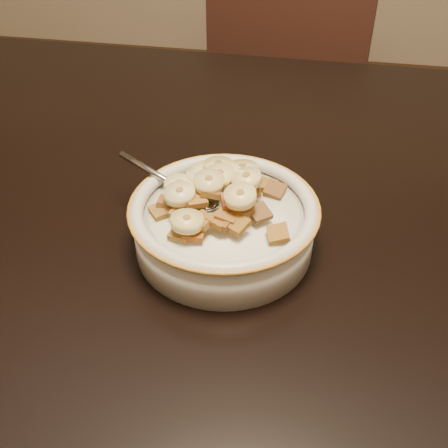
% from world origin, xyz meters
% --- Properties ---
extents(table, '(1.41, 0.91, 0.04)m').
position_xyz_m(table, '(0.00, 0.00, 0.73)').
color(table, black).
rests_on(table, floor).
extents(chair, '(0.46, 0.46, 0.91)m').
position_xyz_m(chair, '(0.03, 0.69, 0.46)').
color(chair, black).
rests_on(chair, floor).
extents(cereal_bowl, '(0.18, 0.18, 0.04)m').
position_xyz_m(cereal_bowl, '(0.03, -0.05, 0.77)').
color(cereal_bowl, beige).
rests_on(cereal_bowl, table).
extents(milk, '(0.15, 0.15, 0.00)m').
position_xyz_m(milk, '(0.03, -0.05, 0.79)').
color(milk, white).
rests_on(milk, cereal_bowl).
extents(spoon, '(0.05, 0.05, 0.01)m').
position_xyz_m(spoon, '(0.00, -0.04, 0.80)').
color(spoon, gray).
rests_on(spoon, cereal_bowl).
extents(cereal_square_0, '(0.03, 0.03, 0.01)m').
position_xyz_m(cereal_square_0, '(0.05, -0.06, 0.81)').
color(cereal_square_0, brown).
rests_on(cereal_square_0, milk).
extents(cereal_square_1, '(0.02, 0.02, 0.01)m').
position_xyz_m(cereal_square_1, '(0.04, -0.04, 0.82)').
color(cereal_square_1, brown).
rests_on(cereal_square_1, milk).
extents(cereal_square_2, '(0.03, 0.03, 0.01)m').
position_xyz_m(cereal_square_2, '(0.07, -0.06, 0.81)').
color(cereal_square_2, brown).
rests_on(cereal_square_2, milk).
extents(cereal_square_3, '(0.03, 0.02, 0.01)m').
position_xyz_m(cereal_square_3, '(0.07, 0.00, 0.80)').
color(cereal_square_3, '#895E1A').
rests_on(cereal_square_3, milk).
extents(cereal_square_4, '(0.03, 0.03, 0.01)m').
position_xyz_m(cereal_square_4, '(0.00, -0.05, 0.81)').
color(cereal_square_4, brown).
rests_on(cereal_square_4, milk).
extents(cereal_square_5, '(0.02, 0.02, 0.01)m').
position_xyz_m(cereal_square_5, '(-0.03, -0.05, 0.80)').
color(cereal_square_5, brown).
rests_on(cereal_square_5, milk).
extents(cereal_square_6, '(0.03, 0.03, 0.01)m').
position_xyz_m(cereal_square_6, '(0.01, -0.08, 0.81)').
color(cereal_square_6, brown).
rests_on(cereal_square_6, milk).
extents(cereal_square_7, '(0.03, 0.03, 0.01)m').
position_xyz_m(cereal_square_7, '(-0.01, -0.02, 0.80)').
color(cereal_square_7, brown).
rests_on(cereal_square_7, milk).
extents(cereal_square_8, '(0.02, 0.02, 0.01)m').
position_xyz_m(cereal_square_8, '(-0.00, -0.09, 0.80)').
color(cereal_square_8, olive).
rests_on(cereal_square_8, milk).
extents(cereal_square_9, '(0.03, 0.03, 0.01)m').
position_xyz_m(cereal_square_9, '(0.04, -0.06, 0.82)').
color(cereal_square_9, brown).
rests_on(cereal_square_9, milk).
extents(cereal_square_10, '(0.03, 0.03, 0.01)m').
position_xyz_m(cereal_square_10, '(0.03, -0.00, 0.81)').
color(cereal_square_10, brown).
rests_on(cereal_square_10, milk).
extents(cereal_square_11, '(0.03, 0.03, 0.01)m').
position_xyz_m(cereal_square_11, '(0.00, -0.02, 0.81)').
color(cereal_square_11, '#9D6F21').
rests_on(cereal_square_11, milk).
extents(cereal_square_12, '(0.02, 0.03, 0.01)m').
position_xyz_m(cereal_square_12, '(0.08, -0.01, 0.80)').
color(cereal_square_12, brown).
rests_on(cereal_square_12, milk).
extents(cereal_square_13, '(0.03, 0.03, 0.01)m').
position_xyz_m(cereal_square_13, '(-0.01, -0.07, 0.81)').
color(cereal_square_13, brown).
rests_on(cereal_square_13, milk).
extents(cereal_square_14, '(0.03, 0.03, 0.01)m').
position_xyz_m(cereal_square_14, '(0.03, -0.08, 0.81)').
color(cereal_square_14, brown).
rests_on(cereal_square_14, milk).
extents(cereal_square_15, '(0.03, 0.03, 0.01)m').
position_xyz_m(cereal_square_15, '(-0.00, -0.04, 0.81)').
color(cereal_square_15, brown).
rests_on(cereal_square_15, milk).
extents(cereal_square_16, '(0.02, 0.02, 0.01)m').
position_xyz_m(cereal_square_16, '(0.04, -0.07, 0.81)').
color(cereal_square_16, brown).
rests_on(cereal_square_16, milk).
extents(cereal_square_17, '(0.03, 0.03, 0.01)m').
position_xyz_m(cereal_square_17, '(0.01, -0.08, 0.81)').
color(cereal_square_17, '#8D5A19').
rests_on(cereal_square_17, milk).
extents(cereal_square_18, '(0.03, 0.03, 0.01)m').
position_xyz_m(cereal_square_18, '(0.03, 0.01, 0.80)').
color(cereal_square_18, brown).
rests_on(cereal_square_18, milk).
extents(cereal_square_19, '(0.03, 0.03, 0.01)m').
position_xyz_m(cereal_square_19, '(-0.03, -0.05, 0.80)').
color(cereal_square_19, '#96592A').
rests_on(cereal_square_19, milk).
extents(cereal_square_20, '(0.03, 0.03, 0.01)m').
position_xyz_m(cereal_square_20, '(0.05, -0.04, 0.82)').
color(cereal_square_20, brown).
rests_on(cereal_square_20, milk).
extents(cereal_square_21, '(0.03, 0.03, 0.01)m').
position_xyz_m(cereal_square_21, '(0.00, 0.00, 0.80)').
color(cereal_square_21, brown).
rests_on(cereal_square_21, milk).
extents(cereal_square_22, '(0.03, 0.03, 0.01)m').
position_xyz_m(cereal_square_22, '(-0.03, -0.06, 0.80)').
color(cereal_square_22, olive).
rests_on(cereal_square_22, milk).
extents(cereal_square_23, '(0.03, 0.03, 0.01)m').
position_xyz_m(cereal_square_23, '(-0.01, -0.05, 0.81)').
color(cereal_square_23, olive).
rests_on(cereal_square_23, milk).
extents(cereal_square_24, '(0.02, 0.02, 0.01)m').
position_xyz_m(cereal_square_24, '(0.01, -0.09, 0.80)').
color(cereal_square_24, brown).
rests_on(cereal_square_24, milk).
extents(cereal_square_25, '(0.03, 0.02, 0.01)m').
position_xyz_m(cereal_square_25, '(0.09, -0.08, 0.80)').
color(cereal_square_25, '#9D6A21').
rests_on(cereal_square_25, milk).
extents(cereal_square_26, '(0.03, 0.03, 0.01)m').
position_xyz_m(cereal_square_26, '(0.05, -0.02, 0.81)').
color(cereal_square_26, brown).
rests_on(cereal_square_26, milk).
extents(cereal_square_27, '(0.02, 0.02, 0.01)m').
position_xyz_m(cereal_square_27, '(0.02, -0.04, 0.82)').
color(cereal_square_27, brown).
rests_on(cereal_square_27, milk).
extents(cereal_square_28, '(0.03, 0.03, 0.01)m').
position_xyz_m(cereal_square_28, '(0.05, -0.08, 0.81)').
color(cereal_square_28, brown).
rests_on(cereal_square_28, milk).
extents(cereal_square_29, '(0.03, 0.03, 0.01)m').
position_xyz_m(cereal_square_29, '(0.05, -0.02, 0.81)').
color(cereal_square_29, brown).
rests_on(cereal_square_29, milk).
extents(cereal_square_30, '(0.03, 0.03, 0.01)m').
position_xyz_m(cereal_square_30, '(0.03, -0.08, 0.81)').
color(cereal_square_30, '#986219').
rests_on(cereal_square_30, milk).
extents(cereal_square_31, '(0.03, 0.03, 0.01)m').
position_xyz_m(cereal_square_31, '(0.04, -0.01, 0.80)').
color(cereal_square_31, brown).
rests_on(cereal_square_31, milk).
extents(banana_slice_0, '(0.04, 0.04, 0.01)m').
position_xyz_m(banana_slice_0, '(0.00, -0.02, 0.81)').
color(banana_slice_0, beige).
rests_on(banana_slice_0, milk).
extents(banana_slice_1, '(0.04, 0.04, 0.01)m').
position_xyz_m(banana_slice_1, '(0.01, -0.01, 0.82)').
color(banana_slice_1, '#FBE597').
rests_on(banana_slice_1, milk).
extents(banana_slice_2, '(0.04, 0.04, 0.02)m').
position_xyz_m(banana_slice_2, '(0.04, -0.00, 0.82)').
color(banana_slice_2, '#FFEA88').
rests_on(banana_slice_2, milk).
extents(banana_slice_3, '(0.04, 0.04, 0.01)m').
position_xyz_m(banana_slice_3, '(-0.02, -0.03, 0.81)').
color(banana_slice_3, '#FFEE8E').
rests_on(banana_slice_3, milk).
extents(banana_slice_4, '(0.04, 0.04, 0.02)m').
position_xyz_m(banana_slice_4, '(0.05, -0.02, 0.82)').
color(banana_slice_4, '#F7D37A').
rests_on(banana_slice_4, milk).
extents(banana_slice_5, '(0.04, 0.04, 0.01)m').
position_xyz_m(banana_slice_5, '(0.02, -0.00, 0.82)').
color(banana_slice_5, '#F6DD79').
rests_on(banana_slice_5, milk).
extents(banana_slice_6, '(0.03, 0.04, 0.01)m').
position_xyz_m(banana_slice_6, '(0.01, -0.04, 0.82)').
color(banana_slice_6, tan).
rests_on(banana_slice_6, milk).
extents(banana_slice_7, '(0.04, 0.04, 0.01)m').
position_xyz_m(banana_slice_7, '(0.00, -0.09, 0.81)').
color(banana_slice_7, '#D1BC65').
rests_on(banana_slice_7, milk).
extents(banana_slice_8, '(0.04, 0.04, 0.01)m').
position_xyz_m(banana_slice_8, '(0.05, -0.06, 0.83)').
color(banana_slice_8, '#F6DE87').
rests_on(banana_slice_8, milk).
extents(banana_slice_9, '(0.04, 0.04, 0.02)m').
position_xyz_m(banana_slice_9, '(0.02, -0.02, 0.82)').
color(banana_slice_9, '#FFDD83').
rests_on(banana_slice_9, milk).
extents(banana_slice_10, '(0.04, 0.04, 0.01)m').
position_xyz_m(banana_slice_10, '(-0.01, -0.05, 0.82)').
color(banana_slice_10, beige).
rests_on(banana_slice_10, milk).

